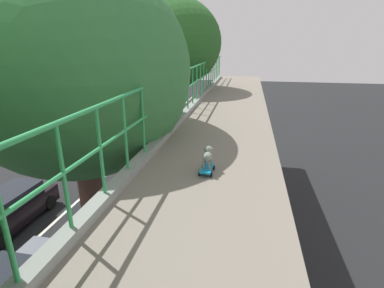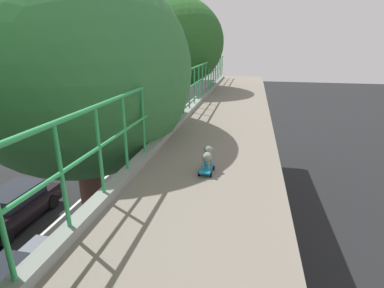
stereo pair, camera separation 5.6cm
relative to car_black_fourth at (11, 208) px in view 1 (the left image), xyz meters
name	(u,v)px [view 1 (the left image)]	position (x,y,z in m)	size (l,w,h in m)	color
car_black_fourth	(11,208)	(0.00, 0.00, 0.00)	(1.83, 4.04, 1.49)	black
city_bus	(132,109)	(-0.22, 13.96, 1.20)	(2.70, 10.73, 3.40)	white
roadside_tree_mid	(76,74)	(5.61, -2.89, 5.84)	(5.14, 5.14, 9.02)	brown
roadside_tree_far	(169,44)	(5.90, 3.98, 6.46)	(4.57, 4.57, 9.20)	#513024
toy_skateboard	(207,169)	(8.86, -4.76, 4.62)	(0.22, 0.43, 0.09)	#118AC4
small_dog	(208,155)	(8.86, -4.71, 4.83)	(0.16, 0.36, 0.31)	slate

